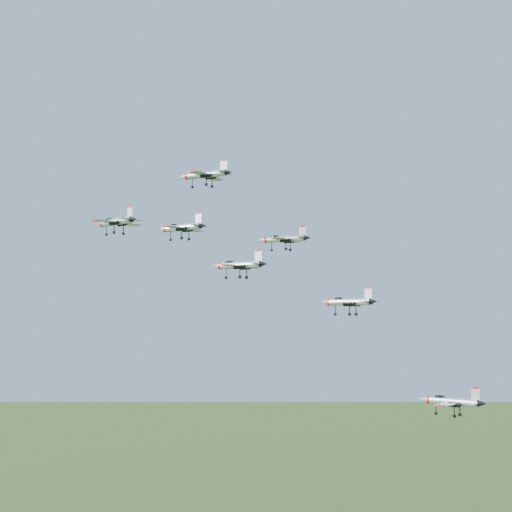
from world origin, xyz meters
The scene contains 7 objects.
jet_lead centered at (-16.79, 11.93, 146.20)m, with size 13.11×10.92×3.50m.
jet_left_high centered at (-12.31, -1.13, 133.22)m, with size 11.85×9.74×3.18m.
jet_right_high centered at (-10.40, -20.70, 131.94)m, with size 10.70×8.93×2.86m.
jet_left_low centered at (6.95, 4.59, 130.39)m, with size 10.65×8.86×2.84m.
jet_right_low centered at (8.04, -11.49, 124.54)m, with size 10.81×8.87×2.90m.
jet_trail centered at (24.06, -4.43, 118.53)m, with size 10.55×8.77×2.82m.
jet_extra centered at (36.97, 5.27, 103.02)m, with size 11.44×9.52×3.06m.
Camera 1 is at (73.07, -106.15, 115.77)m, focal length 50.00 mm.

